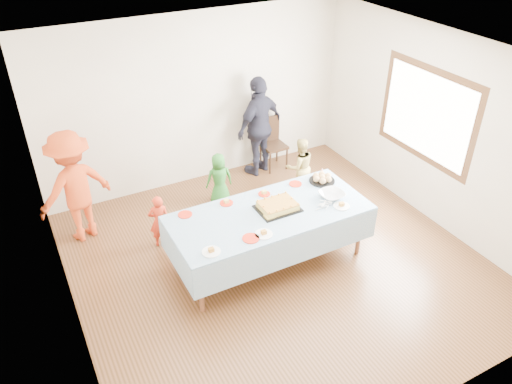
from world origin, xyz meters
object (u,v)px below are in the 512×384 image
Objects in this scene: dining_chair at (272,140)px; adult_left at (74,187)px; birthday_cake at (278,206)px; party_table at (269,216)px.

dining_chair is 3.36m from adult_left.
adult_left is (-2.14, 1.69, -0.02)m from birthday_cake.
adult_left is (-3.31, -0.51, 0.31)m from dining_chair.
adult_left reaches higher than party_table.
birthday_cake is 2.73m from adult_left.
party_table is 1.56× the size of adult_left.
adult_left is (-2.02, 1.70, 0.07)m from party_table.
dining_chair is at bearing 62.10° from birthday_cake.
party_table is 0.16m from birthday_cake.
adult_left reaches higher than birthday_cake.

